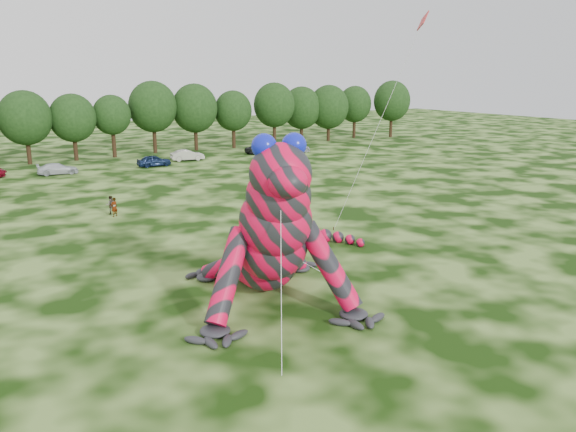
% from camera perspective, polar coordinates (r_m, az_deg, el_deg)
% --- Properties ---
extents(ground, '(240.00, 240.00, 0.00)m').
position_cam_1_polar(ground, '(32.12, 8.36, -6.79)').
color(ground, '#16330A').
rests_on(ground, ground).
extents(inflatable_gecko, '(19.26, 21.19, 8.89)m').
position_cam_1_polar(inflatable_gecko, '(30.39, -2.94, 0.91)').
color(inflatable_gecko, '#E4083A').
rests_on(inflatable_gecko, ground).
extents(flying_kite, '(3.86, 5.48, 15.91)m').
position_cam_1_polar(flying_kite, '(39.48, 12.84, 17.23)').
color(flying_kite, red).
rests_on(flying_kite, ground).
extents(tree_7, '(6.68, 6.01, 9.48)m').
position_cam_1_polar(tree_7, '(80.45, -25.07, 8.14)').
color(tree_7, black).
rests_on(tree_7, ground).
extents(tree_8, '(6.14, 5.53, 8.94)m').
position_cam_1_polar(tree_8, '(81.54, -20.96, 8.41)').
color(tree_8, black).
rests_on(tree_8, ground).
extents(tree_9, '(5.27, 4.74, 8.68)m').
position_cam_1_polar(tree_9, '(83.05, -17.39, 8.70)').
color(tree_9, black).
rests_on(tree_9, ground).
extents(tree_10, '(7.09, 6.38, 10.50)m').
position_cam_1_polar(tree_10, '(85.94, -13.52, 9.73)').
color(tree_10, black).
rests_on(tree_10, ground).
extents(tree_11, '(7.01, 6.31, 10.07)m').
position_cam_1_polar(tree_11, '(87.81, -9.42, 9.87)').
color(tree_11, black).
rests_on(tree_11, ground).
extents(tree_12, '(5.99, 5.39, 8.97)m').
position_cam_1_polar(tree_12, '(89.99, -5.57, 9.74)').
color(tree_12, black).
rests_on(tree_12, ground).
extents(tree_13, '(6.83, 6.15, 10.13)m').
position_cam_1_polar(tree_13, '(92.76, -1.40, 10.30)').
color(tree_13, black).
rests_on(tree_13, ground).
extents(tree_14, '(6.82, 6.14, 9.40)m').
position_cam_1_polar(tree_14, '(97.46, 1.39, 10.27)').
color(tree_14, black).
rests_on(tree_14, ground).
extents(tree_15, '(7.17, 6.45, 9.63)m').
position_cam_1_polar(tree_15, '(99.49, 4.15, 10.39)').
color(tree_15, black).
rests_on(tree_15, ground).
extents(tree_16, '(6.26, 5.63, 9.37)m').
position_cam_1_polar(tree_16, '(104.97, 6.78, 10.45)').
color(tree_16, black).
rests_on(tree_16, ground).
extents(tree_17, '(6.98, 6.28, 10.30)m').
position_cam_1_polar(tree_17, '(107.05, 10.48, 10.64)').
color(tree_17, black).
rests_on(tree_17, ground).
extents(car_3, '(4.68, 2.25, 1.31)m').
position_cam_1_polar(car_3, '(71.16, -22.36, 4.45)').
color(car_3, silver).
rests_on(car_3, ground).
extents(car_4, '(4.28, 1.80, 1.44)m').
position_cam_1_polar(car_4, '(73.65, -13.46, 5.48)').
color(car_4, '#122247').
rests_on(car_4, ground).
extents(car_5, '(4.62, 2.06, 1.47)m').
position_cam_1_polar(car_5, '(77.74, -10.20, 6.10)').
color(car_5, '#BBB6AC').
rests_on(car_5, ground).
extents(car_6, '(4.86, 2.79, 1.28)m').
position_cam_1_polar(car_6, '(83.71, -2.85, 6.81)').
color(car_6, black).
rests_on(car_6, ground).
extents(car_7, '(5.30, 2.52, 1.49)m').
position_cam_1_polar(car_7, '(84.43, 0.59, 6.96)').
color(car_7, silver).
rests_on(car_7, ground).
extents(spectator_3, '(0.99, 0.90, 1.62)m').
position_cam_1_polar(spectator_3, '(64.52, 0.34, 4.76)').
color(spectator_3, gray).
rests_on(spectator_3, ground).
extents(spectator_1, '(0.84, 0.71, 1.55)m').
position_cam_1_polar(spectator_1, '(49.28, -17.57, 1.07)').
color(spectator_1, gray).
rests_on(spectator_1, ground).
extents(spectator_0, '(0.68, 0.58, 1.59)m').
position_cam_1_polar(spectator_0, '(48.33, -17.24, 0.87)').
color(spectator_0, gray).
rests_on(spectator_0, ground).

